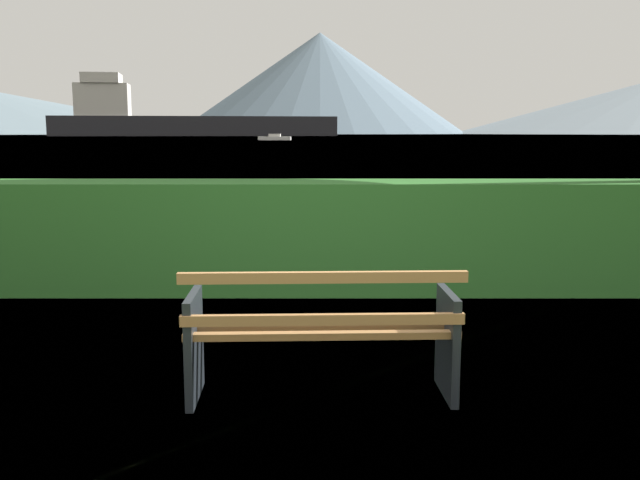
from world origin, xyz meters
TOP-DOWN VIEW (x-y plane):
  - ground_plane at (0.00, 0.00)m, footprint 1400.00×1400.00m
  - water_surface at (0.00, 308.21)m, footprint 620.00×620.00m
  - park_bench at (0.00, -0.06)m, footprint 1.70×0.63m
  - hedge_row at (0.00, 3.03)m, footprint 10.41×0.86m
  - cargo_ship_large at (-58.40, 277.31)m, footprint 113.46×31.52m
  - sailboat_mid at (-9.15, 136.99)m, footprint 6.64×2.36m
  - distant_hills at (-48.04, 578.56)m, footprint 975.16×439.55m

SIDE VIEW (x-z plane):
  - ground_plane at x=0.00m, z-range 0.00..0.00m
  - water_surface at x=0.00m, z-range 0.00..0.00m
  - park_bench at x=0.00m, z-range -0.01..0.86m
  - sailboat_mid at x=-9.15m, z-range -0.17..1.11m
  - hedge_row at x=0.00m, z-range 0.00..1.15m
  - cargo_ship_large at x=-58.40m, z-range -5.33..18.86m
  - distant_hills at x=-48.04m, z-range -14.71..68.77m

